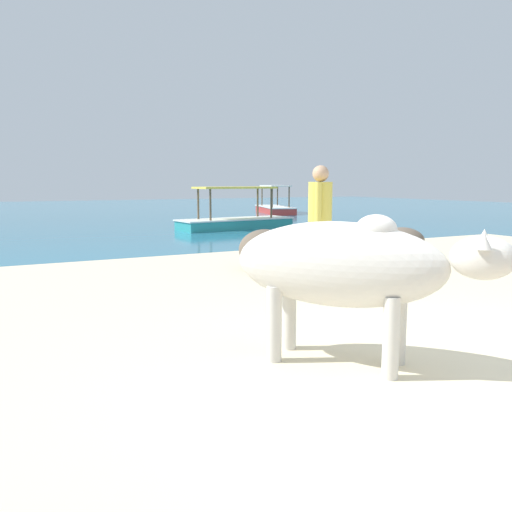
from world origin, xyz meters
name	(u,v)px	position (x,y,z in m)	size (l,w,h in m)	color
sand_beach	(471,377)	(0.00, 0.00, 0.02)	(18.00, 14.00, 0.04)	beige
water_surface	(65,215)	(0.00, 22.00, 0.00)	(60.00, 36.00, 0.03)	teal
cow	(345,266)	(-0.70, 0.63, 0.81)	(1.61, 1.87, 1.16)	beige
person_standing	(320,216)	(0.90, 3.29, 0.99)	(0.37, 0.40, 1.62)	#428956
shore_rock_large	(401,241)	(4.05, 5.06, 0.30)	(1.01, 0.86, 0.53)	#6B5B4C
shore_rock_medium	(305,248)	(1.64, 4.79, 0.33)	(0.75, 0.58, 0.59)	gray
shore_rock_small	(265,249)	(0.84, 4.74, 0.37)	(0.84, 0.61, 0.65)	#6B5B4C
shore_rock_flat	(380,245)	(2.96, 4.42, 0.36)	(0.80, 0.77, 0.63)	gray
boat_red	(275,207)	(8.79, 18.41, 0.29)	(2.12, 3.85, 1.29)	#C63833
boat_teal	(235,220)	(3.70, 11.90, 0.29)	(3.77, 1.53, 1.29)	teal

